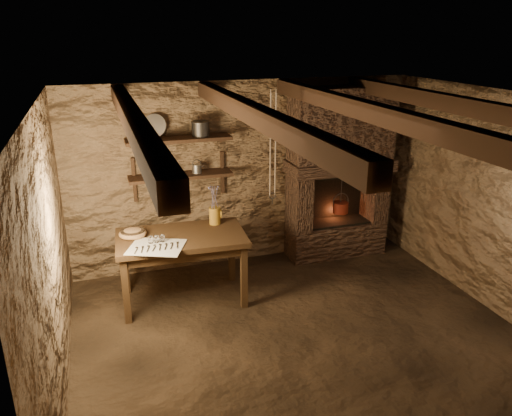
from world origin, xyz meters
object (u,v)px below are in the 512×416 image
object	(u,v)px
stoneware_jug	(215,208)
wooden_bowl	(133,234)
iron_stockpot	(201,130)
work_table	(183,265)
red_pot	(340,207)

from	to	relation	value
stoneware_jug	wooden_bowl	xyz separation A→B (m)	(-0.96, -0.10, -0.16)
iron_stockpot	work_table	bearing A→B (deg)	-120.64
work_table	wooden_bowl	bearing A→B (deg)	169.65
work_table	iron_stockpot	distance (m)	1.63
wooden_bowl	iron_stockpot	world-z (taller)	iron_stockpot
work_table	wooden_bowl	world-z (taller)	wooden_bowl
work_table	stoneware_jug	distance (m)	0.76
stoneware_jug	iron_stockpot	size ratio (longest dim) A/B	2.20
wooden_bowl	red_pot	xyz separation A→B (m)	(2.79, 0.45, -0.14)
work_table	stoneware_jug	world-z (taller)	stoneware_jug
wooden_bowl	red_pot	distance (m)	2.83
work_table	iron_stockpot	world-z (taller)	iron_stockpot
stoneware_jug	red_pot	xyz separation A→B (m)	(1.83, 0.35, -0.31)
iron_stockpot	red_pot	size ratio (longest dim) A/B	0.39
work_table	stoneware_jug	bearing A→B (deg)	30.22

